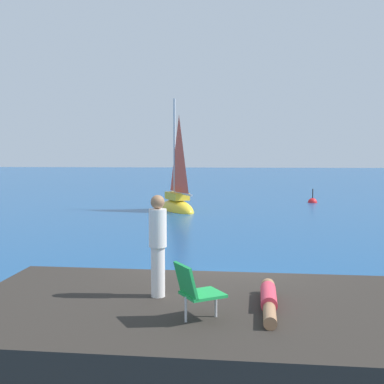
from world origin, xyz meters
name	(u,v)px	position (x,y,z in m)	size (l,w,h in m)	color
ground_plane	(223,298)	(0.00, 0.00, 0.00)	(160.00, 160.00, 0.00)	navy
shore_ledge	(222,332)	(0.01, -3.15, 0.44)	(7.91, 3.97, 0.88)	#2D2823
boulder_seaward	(61,305)	(-3.34, -0.71, 0.00)	(1.39, 1.11, 0.77)	#2B231F
boulder_inland	(248,315)	(0.50, -1.06, 0.00)	(0.72, 0.57, 0.39)	#2F2321
sailboat_near	(177,204)	(-2.55, 15.22, 0.35)	(2.68, 3.55, 6.50)	yellow
person_sunbather	(269,299)	(0.70, -3.25, 0.99)	(0.31, 1.76, 0.25)	#DB384C
person_standing	(158,243)	(-1.01, -2.84, 1.74)	(0.28, 0.28, 1.62)	white
beach_chair	(195,289)	(-0.35, -3.89, 1.32)	(0.76, 0.72, 0.80)	green
marker_buoy	(313,202)	(5.31, 19.75, 0.01)	(0.56, 0.56, 1.13)	red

